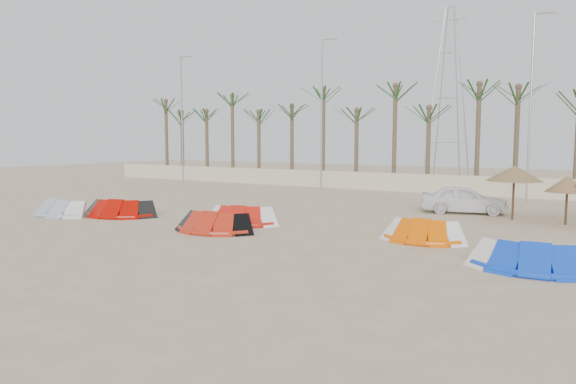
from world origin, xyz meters
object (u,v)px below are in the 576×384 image
Objects in this scene: kite_grey at (65,206)px; kite_red_mid at (218,221)px; kite_red_left at (124,207)px; parasol_left at (514,174)px; kite_blue at (537,255)px; car at (464,199)px; parasol_mid at (567,184)px; kite_red_right at (244,214)px; kite_orange at (425,230)px.

kite_red_mid is (9.43, 0.36, -0.00)m from kite_grey.
kite_red_left is 1.59× the size of parasol_left.
kite_red_mid is 0.98× the size of kite_blue.
parasol_left is 2.96m from car.
kite_grey is at bearing -155.33° from parasol_mid.
kite_red_left is at bearing 22.48° from kite_grey.
kite_red_right is 0.85× the size of car.
kite_red_left is at bearing 172.74° from kite_red_mid.
kite_red_right is at bearing 10.42° from kite_red_left.
kite_red_left and kite_blue have the same top height.
parasol_left is (1.80, 7.17, 1.70)m from kite_orange.
car reaches higher than kite_red_left.
car is at bearing 113.35° from kite_blue.
parasol_mid is at bearing -8.86° from parasol_left.
parasol_left is at bearing 45.71° from kite_red_mid.
parasol_left is 1.18× the size of parasol_mid.
kite_orange is at bearing 17.86° from kite_red_mid.
kite_red_right is at bearing 124.84° from car.
kite_red_mid and kite_orange have the same top height.
kite_blue is at bearing -77.45° from parasol_left.
car is (16.40, 10.93, 0.28)m from kite_grey.
kite_red_left is 1.12× the size of kite_red_right.
parasol_left reaches higher than kite_red_mid.
kite_orange is at bearing -120.15° from parasol_mid.
kite_red_left is 18.08m from kite_blue.
kite_blue is 1.68× the size of parasol_mid.
parasol_mid is at bearing 31.75° from kite_red_right.
kite_grey is at bearing -157.52° from kite_red_left.
kite_red_mid is 13.54m from parasol_left.
kite_grey is 1.29× the size of kite_orange.
parasol_mid reaches higher than kite_blue.
parasol_mid is at bearing 89.75° from kite_blue.
parasol_left is at bearing -126.81° from car.
kite_orange is at bearing 6.50° from kite_red_left.
kite_orange is at bearing -104.06° from parasol_left.
kite_red_mid is 0.85× the size of car.
car is (-4.55, 10.54, 0.28)m from kite_blue.
kite_blue is (18.06, -0.80, -0.00)m from kite_red_left.
kite_red_right is 13.90m from parasol_mid.
kite_orange is 1.20× the size of parasol_left.
parasol_left reaches higher than kite_orange.
kite_red_right is 1.67× the size of parasol_mid.
parasol_mid is (18.10, 8.45, 1.33)m from kite_red_left.
kite_red_mid is 1.66× the size of parasol_mid.
kite_orange is (7.59, 2.44, -0.00)m from kite_red_mid.
kite_grey is 0.97× the size of kite_red_left.
kite_orange is 4.61m from kite_blue.
car is at bearing 164.26° from parasol_mid.
kite_red_mid is at bearing 131.38° from car.
parasol_left is (9.59, 7.62, 1.70)m from kite_red_right.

